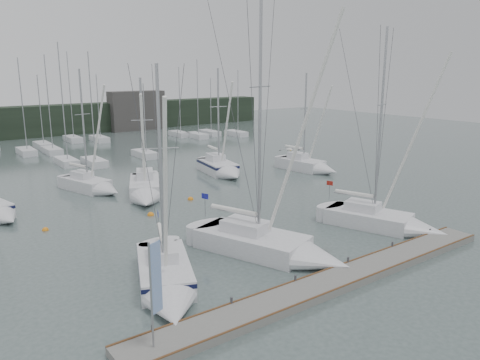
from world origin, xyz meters
name	(u,v)px	position (x,y,z in m)	size (l,w,h in m)	color
ground	(274,254)	(0.00, 0.00, 0.00)	(160.00, 160.00, 0.00)	#485856
dock	(336,281)	(0.00, -5.00, 0.20)	(24.00, 2.00, 0.40)	slate
far_treeline	(29,122)	(0.00, 62.00, 2.50)	(90.00, 4.00, 5.00)	black
far_building_right	(137,111)	(18.00, 60.00, 3.50)	(10.00, 3.00, 7.00)	#413E3B
mast_forest	(39,151)	(-2.98, 43.92, 0.47)	(59.43, 26.34, 13.90)	silver
sailboat_near_left	(167,283)	(-7.59, -0.71, 0.53)	(5.62, 8.82, 12.12)	silver
sailboat_near_center	(283,249)	(0.01, -0.78, 0.56)	(6.34, 10.19, 16.97)	silver
sailboat_near_right	(393,223)	(9.46, -1.55, 0.52)	(5.33, 8.65, 14.58)	silver
sailboat_mid_b	(95,186)	(-3.70, 20.87, 0.52)	(4.28, 7.41, 11.68)	silver
sailboat_mid_c	(146,192)	(-0.89, 16.15, 0.61)	(5.87, 8.72, 11.05)	silver
sailboat_mid_d	(223,169)	(9.62, 19.77, 0.62)	(4.00, 8.11, 11.90)	silver
sailboat_mid_e	(311,166)	(18.39, 15.55, 0.56)	(3.35, 7.67, 11.30)	silver
buoy_a	(151,215)	(-2.64, 11.52, 0.00)	(0.52, 0.52, 0.52)	orange
buoy_b	(191,200)	(2.06, 13.53, 0.00)	(0.51, 0.51, 0.51)	orange
buoy_c	(45,230)	(-10.08, 12.71, 0.00)	(0.45, 0.45, 0.45)	orange
dock_banner	(154,284)	(-10.27, -5.03, 2.96)	(0.62, 0.30, 4.33)	#999CA1
seagull	(289,150)	(0.34, -0.78, 6.51)	(1.07, 0.58, 0.22)	silver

